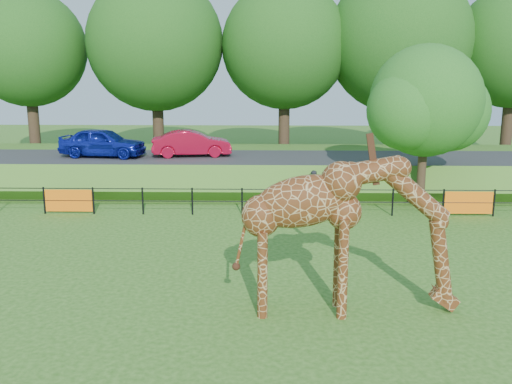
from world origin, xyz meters
TOP-DOWN VIEW (x-y plane):
  - ground at (0.00, 0.00)m, footprint 90.00×90.00m
  - giraffe at (2.96, -1.26)m, footprint 5.39×1.11m
  - perimeter_fence at (0.00, 8.00)m, footprint 28.07×0.10m
  - embankment at (0.00, 15.50)m, footprint 40.00×9.00m
  - road at (0.00, 14.00)m, footprint 40.00×5.00m
  - car_blue at (-7.25, 13.96)m, footprint 4.44×2.25m
  - car_red at (-2.83, 14.27)m, footprint 4.11×1.94m
  - visitor at (2.98, 9.99)m, footprint 0.62×0.51m
  - tree_east at (7.60, 9.63)m, footprint 5.40×4.71m
  - bg_tree_line at (1.89, 22.00)m, footprint 37.30×8.80m

SIDE VIEW (x-z plane):
  - ground at x=0.00m, z-range 0.00..0.00m
  - perimeter_fence at x=0.00m, z-range 0.00..1.10m
  - embankment at x=0.00m, z-range 0.00..1.30m
  - visitor at x=2.98m, z-range 0.00..1.48m
  - road at x=0.00m, z-range 1.30..1.42m
  - giraffe at x=2.96m, z-range 0.00..3.84m
  - car_red at x=-2.83m, z-range 1.42..2.72m
  - car_blue at x=-7.25m, z-range 1.42..2.87m
  - tree_east at x=7.60m, z-range 0.90..7.66m
  - bg_tree_line at x=1.89m, z-range 1.28..13.10m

